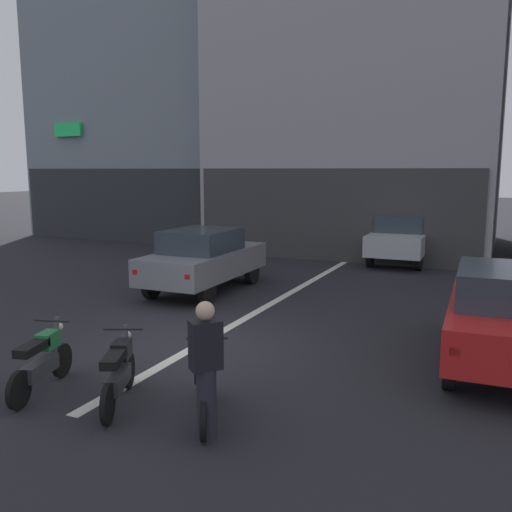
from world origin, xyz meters
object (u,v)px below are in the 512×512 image
object	(u,v)px
car_silver_down_street	(401,237)
person_by_motorcycles	(206,369)
car_grey_crossing_near	(204,258)
motorcycle_black_row_left_mid	(119,372)
car_red_parked_kerbside	(508,314)
motorcycle_green_row_leftmost	(42,361)
motorcycle_silver_row_centre	(206,383)

from	to	relation	value
car_silver_down_street	person_by_motorcycles	bearing A→B (deg)	-89.45
car_grey_crossing_near	person_by_motorcycles	xyz separation A→B (m)	(4.01, -6.83, -0.03)
car_grey_crossing_near	motorcycle_black_row_left_mid	size ratio (longest dim) A/B	2.68
car_grey_crossing_near	car_red_parked_kerbside	distance (m)	7.72
motorcycle_green_row_leftmost	motorcycle_black_row_left_mid	xyz separation A→B (m)	(1.28, 0.12, 0.00)
car_grey_crossing_near	motorcycle_silver_row_centre	xyz separation A→B (m)	(3.73, -6.35, -0.43)
motorcycle_silver_row_centre	car_silver_down_street	bearing A→B (deg)	89.35
car_red_parked_kerbside	motorcycle_silver_row_centre	world-z (taller)	car_red_parked_kerbside
car_red_parked_kerbside	motorcycle_silver_row_centre	xyz separation A→B (m)	(-3.48, -3.58, -0.43)
motorcycle_green_row_leftmost	motorcycle_silver_row_centre	bearing A→B (deg)	5.80
motorcycle_silver_row_centre	person_by_motorcycles	size ratio (longest dim) A/B	0.91
car_grey_crossing_near	person_by_motorcycles	world-z (taller)	person_by_motorcycles
car_silver_down_street	motorcycle_green_row_leftmost	size ratio (longest dim) A/B	2.55
motorcycle_black_row_left_mid	person_by_motorcycles	distance (m)	1.64
motorcycle_green_row_leftmost	motorcycle_black_row_left_mid	bearing A→B (deg)	5.27
motorcycle_green_row_leftmost	motorcycle_silver_row_centre	xyz separation A→B (m)	(2.56, 0.26, 0.00)
car_silver_down_street	motorcycle_black_row_left_mid	distance (m)	13.30
motorcycle_black_row_left_mid	person_by_motorcycles	size ratio (longest dim) A/B	0.92
car_grey_crossing_near	motorcycle_green_row_leftmost	distance (m)	6.73
car_silver_down_street	car_red_parked_kerbside	bearing A→B (deg)	-70.69
car_grey_crossing_near	motorcycle_silver_row_centre	distance (m)	7.37
car_red_parked_kerbside	motorcycle_black_row_left_mid	distance (m)	6.05
car_grey_crossing_near	car_red_parked_kerbside	size ratio (longest dim) A/B	0.99
person_by_motorcycles	motorcycle_green_row_leftmost	bearing A→B (deg)	175.60
motorcycle_silver_row_centre	person_by_motorcycles	distance (m)	0.68
motorcycle_green_row_leftmost	person_by_motorcycles	distance (m)	2.87
motorcycle_green_row_leftmost	motorcycle_black_row_left_mid	world-z (taller)	same
motorcycle_black_row_left_mid	car_red_parked_kerbside	bearing A→B (deg)	38.03
motorcycle_green_row_leftmost	person_by_motorcycles	world-z (taller)	person_by_motorcycles
motorcycle_black_row_left_mid	car_silver_down_street	bearing A→B (deg)	83.83
car_silver_down_street	motorcycle_black_row_left_mid	bearing A→B (deg)	-96.17
car_grey_crossing_near	car_red_parked_kerbside	bearing A→B (deg)	-21.03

